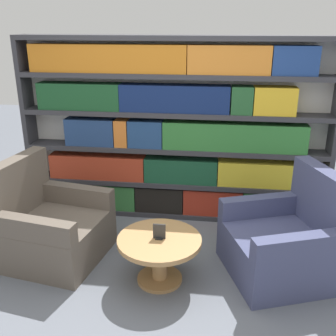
{
  "coord_description": "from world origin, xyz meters",
  "views": [
    {
      "loc": [
        0.45,
        -2.64,
        2.06
      ],
      "look_at": [
        0.02,
        0.66,
        0.81
      ],
      "focal_mm": 42.0,
      "sensor_mm": 36.0,
      "label": 1
    }
  ],
  "objects": [
    {
      "name": "ground_plane",
      "position": [
        0.0,
        0.0,
        0.0
      ],
      "size": [
        14.0,
        14.0,
        0.0
      ],
      "primitive_type": "plane",
      "color": "slate"
    },
    {
      "name": "bookshelf",
      "position": [
        -0.02,
        1.37,
        0.95
      ],
      "size": [
        3.26,
        0.3,
        1.94
      ],
      "color": "silver",
      "rests_on": "ground_plane"
    },
    {
      "name": "armchair_left",
      "position": [
        -1.04,
        0.37,
        0.29
      ],
      "size": [
        0.98,
        0.96,
        0.91
      ],
      "rotation": [
        0.0,
        0.0,
        1.4
      ],
      "color": "brown",
      "rests_on": "ground_plane"
    },
    {
      "name": "armchair_right",
      "position": [
        1.08,
        0.37,
        0.29
      ],
      "size": [
        1.08,
        1.06,
        0.91
      ],
      "rotation": [
        0.0,
        0.0,
        -1.23
      ],
      "color": "#42476B",
      "rests_on": "ground_plane"
    },
    {
      "name": "coffee_table",
      "position": [
        0.02,
        0.12,
        0.29
      ],
      "size": [
        0.69,
        0.69,
        0.4
      ],
      "color": "#AD7F4C",
      "rests_on": "ground_plane"
    },
    {
      "name": "table_sign",
      "position": [
        0.02,
        0.12,
        0.46
      ],
      "size": [
        0.1,
        0.06,
        0.13
      ],
      "color": "black",
      "rests_on": "coffee_table"
    }
  ]
}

